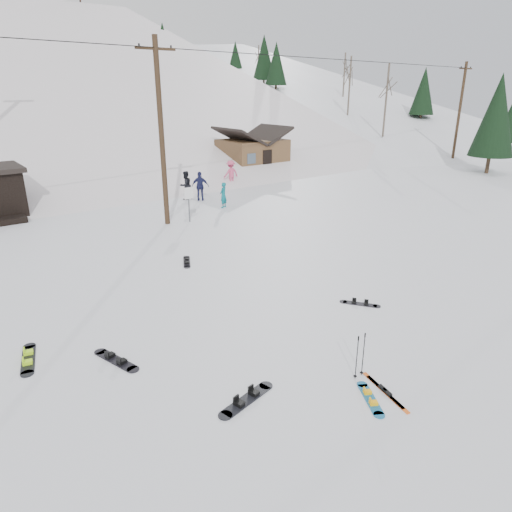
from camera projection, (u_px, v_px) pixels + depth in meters
ground at (337, 350)px, 12.32m from camera, size 200.00×200.00×0.00m
ski_slope at (12, 246)px, 57.66m from camera, size 60.00×85.24×65.97m
ridge_right at (270, 203)px, 75.07m from camera, size 45.66×93.98×54.59m
treeline_right at (296, 139)px, 64.15m from camera, size 20.00×60.00×10.00m
utility_pole at (161, 132)px, 22.33m from camera, size 2.00×0.26×9.00m
utility_pole_right at (459, 111)px, 42.68m from camera, size 2.00×0.26×9.00m
trail_sign at (189, 198)px, 23.81m from camera, size 0.50×0.09×1.85m
cabin at (252, 154)px, 38.27m from camera, size 5.39×4.40×3.77m
hero_snowboard at (370, 399)px, 10.36m from camera, size 0.80×1.19×0.09m
hero_skis at (385, 391)px, 10.61m from camera, size 0.50×1.62×0.09m
ski_poles at (360, 355)px, 11.00m from camera, size 0.32×0.08×1.16m
board_scatter_a at (247, 399)px, 10.33m from camera, size 1.67×0.61×0.12m
board_scatter_b at (116, 360)px, 11.83m from camera, size 0.69×1.62×0.12m
board_scatter_c at (28, 359)px, 11.88m from camera, size 0.66×1.68×0.12m
board_scatter_d at (360, 304)px, 14.95m from camera, size 0.87×1.14×0.09m
board_scatter_f at (187, 262)px, 18.58m from camera, size 0.80×1.29×0.10m
skier_teal at (223, 195)px, 26.90m from camera, size 0.65×0.58×1.50m
skier_dark at (186, 185)px, 28.93m from camera, size 0.99×0.84×1.79m
skier_pink at (231, 173)px, 33.04m from camera, size 1.18×0.68×1.82m
skier_navy at (200, 186)px, 28.58m from camera, size 1.12×0.99×1.82m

